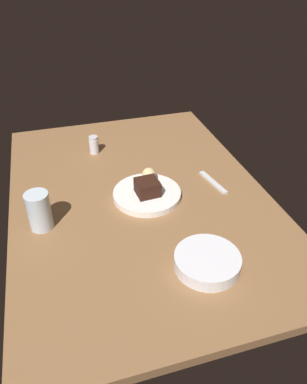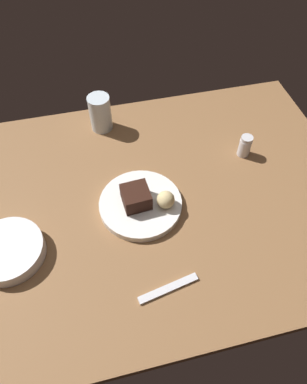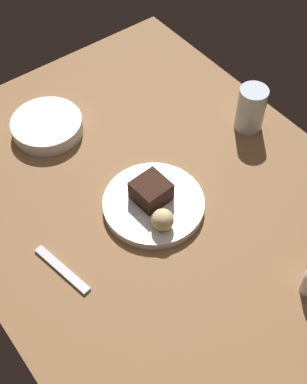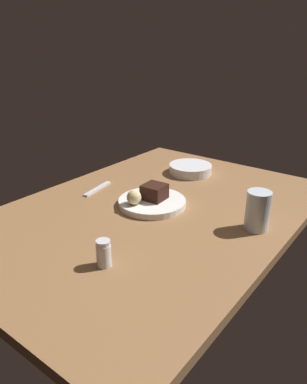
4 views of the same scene
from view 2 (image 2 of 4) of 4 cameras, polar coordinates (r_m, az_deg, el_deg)
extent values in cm
cube|color=brown|center=(97.86, -1.02, -1.63)|extent=(120.00, 84.00, 3.00)
cylinder|color=white|center=(94.30, -2.15, -2.04)|extent=(22.53, 22.53, 2.12)
cube|color=black|center=(91.39, -2.91, -0.82)|extent=(7.60, 7.68, 4.99)
sphere|color=#DBC184|center=(90.93, 2.02, -1.28)|extent=(4.78, 4.78, 4.78)
cylinder|color=silver|center=(109.04, 14.80, 7.17)|extent=(3.72, 3.72, 5.86)
cylinder|color=silver|center=(106.63, 15.19, 8.48)|extent=(3.54, 3.54, 1.20)
cylinder|color=silver|center=(113.58, -8.78, 12.76)|extent=(6.98, 6.98, 11.87)
cylinder|color=silver|center=(93.09, -22.81, -8.96)|extent=(17.56, 17.56, 3.75)
cube|color=silver|center=(83.77, 2.46, -15.62)|extent=(15.08, 4.51, 0.70)
camera|label=1|loc=(1.18, -69.24, 20.97)|focal=34.42mm
camera|label=3|loc=(0.66, 86.72, 27.27)|focal=48.72mm
camera|label=4|loc=(1.57, 32.04, 37.70)|focal=34.10mm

